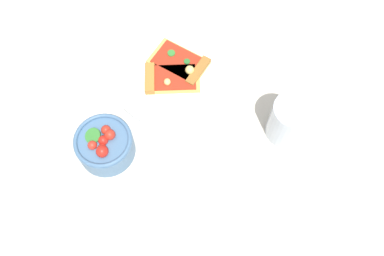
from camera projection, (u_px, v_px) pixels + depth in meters
ground_plane at (162, 93)px, 0.93m from camera, size 2.40×2.40×0.00m
plate at (173, 73)px, 0.94m from camera, size 0.27×0.27×0.01m
pizza_slice_near at (169, 78)px, 0.92m from camera, size 0.13×0.09×0.03m
pizza_slice_far at (182, 64)px, 0.94m from camera, size 0.14×0.14×0.02m
salad_bowl at (105, 145)px, 0.84m from camera, size 0.12×0.12×0.07m
soda_glass at (289, 121)px, 0.85m from camera, size 0.08×0.08×0.10m
paper_napkin at (204, 187)px, 0.84m from camera, size 0.17×0.18×0.00m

